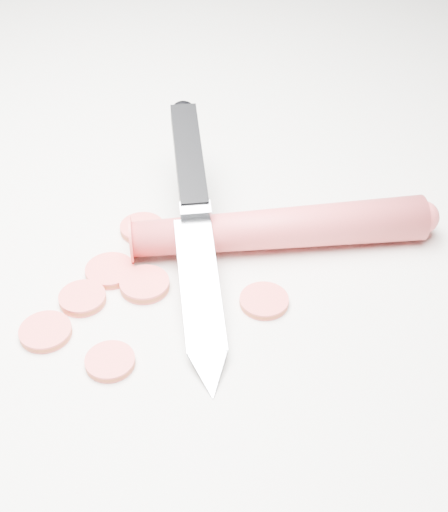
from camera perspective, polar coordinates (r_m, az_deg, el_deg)
The scene contains 10 objects.
ground at distance 0.56m, azimuth -5.65°, elevation 0.38°, with size 2.40×2.40×0.00m, color silver.
carrot at distance 0.55m, azimuth 4.46°, elevation 2.22°, with size 0.03×0.03×0.23m, color #D03C42.
carrot_slice_0 at distance 0.54m, azimuth -9.10°, elevation -1.17°, with size 0.04×0.04×0.01m, color #E34441.
carrot_slice_1 at distance 0.52m, azimuth -11.26°, elevation -3.34°, with size 0.03×0.03×0.01m, color #E34441.
carrot_slice_2 at distance 0.53m, azimuth -6.37°, elevation -2.28°, with size 0.04×0.04×0.01m, color #E34441.
carrot_slice_3 at distance 0.51m, azimuth -14.09°, elevation -5.90°, with size 0.04×0.04×0.01m, color #E34441.
carrot_slice_4 at distance 0.51m, azimuth 3.23°, elevation -3.60°, with size 0.04×0.04×0.01m, color #E34441.
carrot_slice_5 at distance 0.58m, azimuth -6.57°, elevation 2.22°, with size 0.04×0.04×0.01m, color #E34441.
carrot_slice_6 at distance 0.48m, azimuth -9.10°, elevation -8.33°, with size 0.03×0.03×0.01m, color #E34441.
kitchen_knife at distance 0.52m, azimuth -2.15°, elevation 2.47°, with size 0.18×0.23×0.07m, color #BABDC2, non-canonical shape.
Camera 1 is at (0.26, -0.33, 0.36)m, focal length 50.00 mm.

